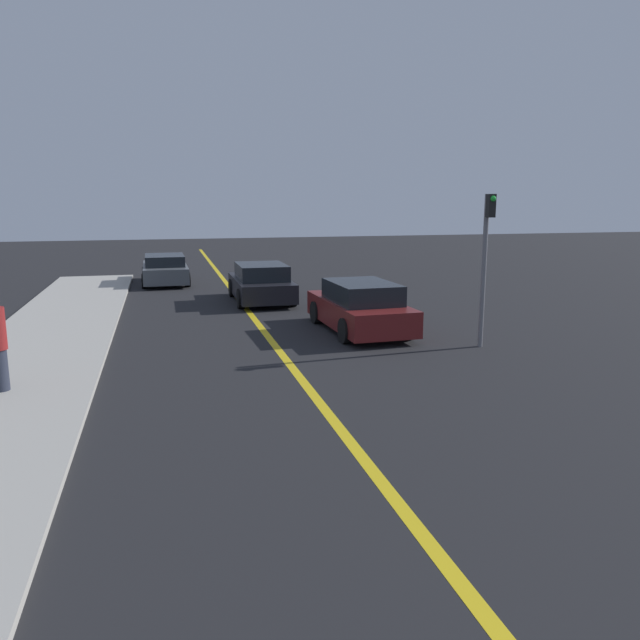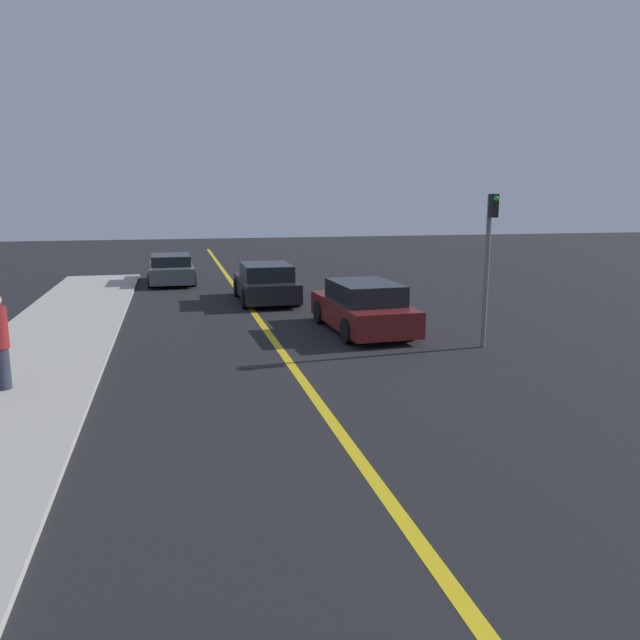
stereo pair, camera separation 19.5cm
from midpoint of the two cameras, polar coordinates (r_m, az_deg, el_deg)
The scene contains 6 objects.
road_center_line at distance 16.26m, azimuth -3.87°, elevation -1.93°, with size 0.20×60.00×0.01m.
sidewalk_left at distance 14.79m, azimuth -24.88°, elevation -4.09°, with size 3.19×32.75×0.11m.
car_near_right_lane at distance 17.32m, azimuth 4.28°, elevation 1.14°, with size 2.08×4.43×1.41m.
car_ahead_center at distance 22.39m, azimuth -4.73°, elevation 3.37°, with size 2.00×4.23×1.37m.
car_far_distant at distance 27.86m, azimuth -13.25°, elevation 4.54°, with size 2.00×4.27×1.26m.
traffic_light at distance 15.71m, azimuth 15.49°, elevation 5.82°, with size 0.18×0.40×3.76m.
Camera 2 is at (-2.46, 2.35, 3.68)m, focal length 35.00 mm.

